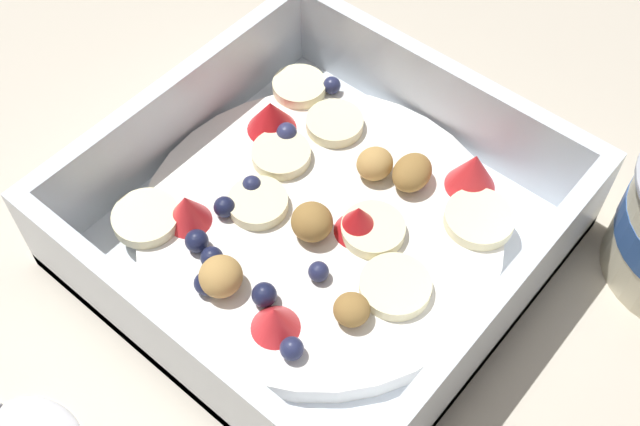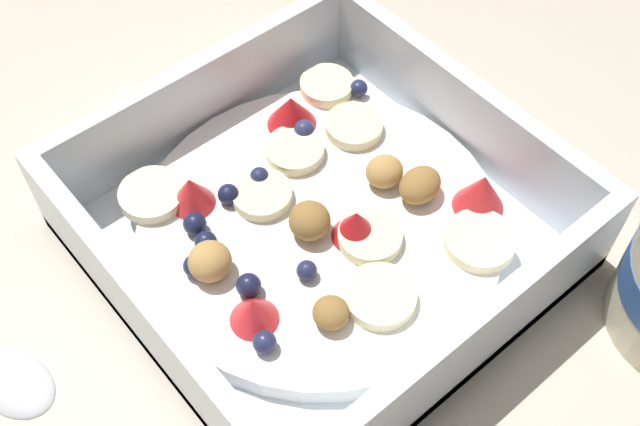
% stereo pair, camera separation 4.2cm
% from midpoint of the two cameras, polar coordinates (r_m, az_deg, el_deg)
% --- Properties ---
extents(ground_plane, '(2.40, 2.40, 0.00)m').
position_cam_midpoint_polar(ground_plane, '(0.44, 2.82, -3.98)').
color(ground_plane, beige).
extents(fruit_bowl, '(0.22, 0.22, 0.06)m').
position_cam_midpoint_polar(fruit_bowl, '(0.43, 2.83, -0.91)').
color(fruit_bowl, white).
rests_on(fruit_bowl, ground).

